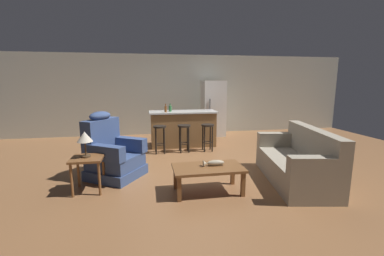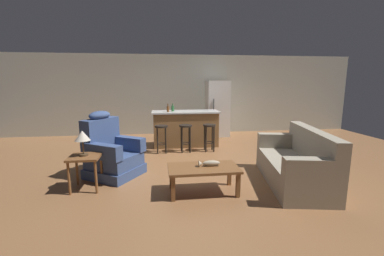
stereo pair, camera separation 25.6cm
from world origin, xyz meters
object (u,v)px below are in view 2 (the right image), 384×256
object	(u,v)px
bar_stool_left	(161,134)
refrigerator	(217,109)
fish_figurine	(209,163)
bottle_short_amber	(168,109)
couch	(296,164)
coffee_table	(203,170)
end_table	(85,162)
table_lamp	(82,137)
bar_stool_middle	(186,133)
bottle_tall_green	(173,108)
recliner_near_lamp	(111,153)
bar_stool_right	(209,133)
kitchen_island	(186,128)

from	to	relation	value
bar_stool_left	refrigerator	xyz separation A→B (m)	(1.81, 1.83, 0.41)
fish_figurine	refrigerator	xyz separation A→B (m)	(1.10, 4.21, 0.42)
fish_figurine	bottle_short_amber	xyz separation A→B (m)	(-0.53, 2.86, 0.57)
bar_stool_left	couch	bearing A→B (deg)	-44.81
coffee_table	end_table	bearing A→B (deg)	168.40
table_lamp	bar_stool_left	xyz separation A→B (m)	(1.27, 2.03, -0.40)
couch	refrigerator	bearing A→B (deg)	-73.27
bar_stool_middle	bottle_short_amber	distance (m)	0.84
couch	bottle_tall_green	bearing A→B (deg)	-45.59
recliner_near_lamp	refrigerator	distance (m)	4.30
bar_stool_middle	bar_stool_right	size ratio (longest dim) A/B	1.00
kitchen_island	bar_stool_middle	distance (m)	0.63
bottle_tall_green	table_lamp	bearing A→B (deg)	-120.80
recliner_near_lamp	bar_stool_left	bearing A→B (deg)	89.01
recliner_near_lamp	bar_stool_left	distance (m)	1.72
kitchen_island	bottle_short_amber	world-z (taller)	bottle_short_amber
fish_figurine	bar_stool_left	world-z (taller)	bar_stool_left
bar_stool_right	bottle_tall_green	size ratio (longest dim) A/B	3.25
bottle_tall_green	recliner_near_lamp	bearing A→B (deg)	-121.73
fish_figurine	refrigerator	bearing A→B (deg)	75.36
kitchen_island	bar_stool_left	size ratio (longest dim) A/B	2.65
couch	bottle_tall_green	distance (m)	3.55
recliner_near_lamp	kitchen_island	size ratio (longest dim) A/B	0.67
end_table	table_lamp	distance (m)	0.41
recliner_near_lamp	bottle_short_amber	distance (m)	2.30
couch	refrigerator	world-z (taller)	refrigerator
refrigerator	bottle_short_amber	distance (m)	2.12
table_lamp	bottle_short_amber	world-z (taller)	bottle_short_amber
fish_figurine	bar_stool_middle	bearing A→B (deg)	92.80
coffee_table	fish_figurine	world-z (taller)	fish_figurine
bar_stool_right	bottle_tall_green	distance (m)	1.21
fish_figurine	bottle_tall_green	distance (m)	3.10
bar_stool_middle	refrigerator	size ratio (longest dim) A/B	0.39
fish_figurine	refrigerator	world-z (taller)	refrigerator
couch	bar_stool_left	distance (m)	3.20
fish_figurine	couch	bearing A→B (deg)	4.93
fish_figurine	kitchen_island	bearing A→B (deg)	91.00
coffee_table	recliner_near_lamp	size ratio (longest dim) A/B	0.92
fish_figurine	bottle_tall_green	world-z (taller)	bottle_tall_green
couch	table_lamp	world-z (taller)	table_lamp
fish_figurine	recliner_near_lamp	bearing A→B (deg)	150.19
recliner_near_lamp	refrigerator	size ratio (longest dim) A/B	0.68
table_lamp	bar_stool_middle	xyz separation A→B (m)	(1.86, 2.03, -0.40)
kitchen_island	bottle_short_amber	xyz separation A→B (m)	(-0.47, -0.15, 0.55)
couch	bottle_tall_green	size ratio (longest dim) A/B	9.65
fish_figurine	recliner_near_lamp	world-z (taller)	recliner_near_lamp
end_table	table_lamp	xyz separation A→B (m)	(-0.02, 0.01, 0.41)
recliner_near_lamp	bottle_tall_green	bearing A→B (deg)	91.07
coffee_table	bottle_tall_green	size ratio (longest dim) A/B	5.25
recliner_near_lamp	bar_stool_left	xyz separation A→B (m)	(0.96, 1.43, 0.05)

